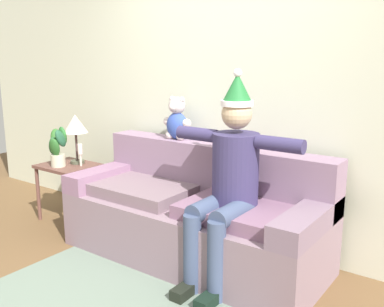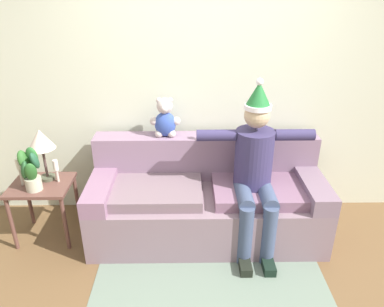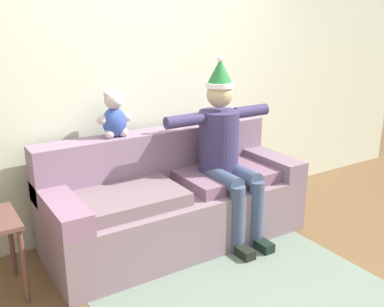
{
  "view_description": "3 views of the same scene",
  "coord_description": "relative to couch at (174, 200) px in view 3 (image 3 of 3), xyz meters",
  "views": [
    {
      "loc": [
        1.95,
        -1.7,
        1.62
      ],
      "look_at": [
        0.02,
        0.96,
        0.89
      ],
      "focal_mm": 40.71,
      "sensor_mm": 36.0,
      "label": 1
    },
    {
      "loc": [
        -0.18,
        -1.95,
        2.26
      ],
      "look_at": [
        -0.14,
        0.96,
        0.88
      ],
      "focal_mm": 34.26,
      "sensor_mm": 36.0,
      "label": 2
    },
    {
      "loc": [
        -1.71,
        -1.94,
        1.84
      ],
      "look_at": [
        0.07,
        0.86,
        0.8
      ],
      "focal_mm": 41.12,
      "sensor_mm": 36.0,
      "label": 3
    }
  ],
  "objects": [
    {
      "name": "ground_plane",
      "position": [
        0.0,
        -1.04,
        -0.35
      ],
      "size": [
        10.0,
        10.0,
        0.0
      ],
      "primitive_type": "plane",
      "color": "brown"
    },
    {
      "name": "back_wall",
      "position": [
        0.0,
        0.51,
        1.0
      ],
      "size": [
        7.0,
        0.1,
        2.7
      ],
      "primitive_type": "cube",
      "color": "beige",
      "rests_on": "ground_plane"
    },
    {
      "name": "couch",
      "position": [
        0.0,
        0.0,
        0.0
      ],
      "size": [
        2.16,
        0.87,
        0.91
      ],
      "color": "gray",
      "rests_on": "ground_plane"
    },
    {
      "name": "person_seated",
      "position": [
        0.41,
        -0.17,
        0.44
      ],
      "size": [
        1.02,
        0.77,
        1.55
      ],
      "color": "#362F59",
      "rests_on": "ground_plane"
    },
    {
      "name": "teddy_bear",
      "position": [
        -0.39,
        0.26,
        0.72
      ],
      "size": [
        0.29,
        0.17,
        0.38
      ],
      "color": "#354EA7",
      "rests_on": "couch"
    },
    {
      "name": "area_rug",
      "position": [
        0.0,
        -1.04,
        -0.35
      ],
      "size": [
        1.92,
        1.24,
        0.01
      ],
      "primitive_type": "cube",
      "color": "slate",
      "rests_on": "ground_plane"
    }
  ]
}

